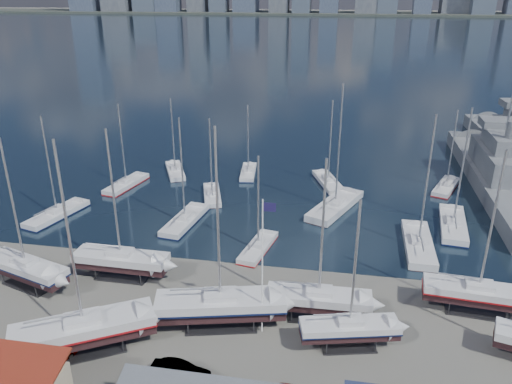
% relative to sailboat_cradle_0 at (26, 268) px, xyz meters
% --- Properties ---
extents(ground, '(1400.00, 1400.00, 0.00)m').
position_rel_sailboat_cradle_0_xyz_m(ground, '(23.50, -1.81, -2.08)').
color(ground, '#605E59').
rests_on(ground, ground).
extents(water, '(1400.00, 600.00, 0.40)m').
position_rel_sailboat_cradle_0_xyz_m(water, '(23.50, 308.19, -2.23)').
color(water, '#172337').
rests_on(water, ground).
extents(far_shore, '(1400.00, 80.00, 2.20)m').
position_rel_sailboat_cradle_0_xyz_m(far_shore, '(23.50, 568.19, -0.98)').
color(far_shore, '#2D332D').
rests_on(far_shore, ground).
extents(sailboat_cradle_0, '(10.35, 5.67, 16.11)m').
position_rel_sailboat_cradle_0_xyz_m(sailboat_cradle_0, '(0.00, 0.00, 0.00)').
color(sailboat_cradle_0, '#2D2D33').
rests_on(sailboat_cradle_0, ground).
extents(sailboat_cradle_1, '(11.94, 8.89, 18.97)m').
position_rel_sailboat_cradle_0_xyz_m(sailboat_cradle_1, '(10.93, -8.42, 0.15)').
color(sailboat_cradle_1, '#2D2D33').
rests_on(sailboat_cradle_1, ground).
extents(sailboat_cradle_2, '(10.21, 3.02, 16.54)m').
position_rel_sailboat_cradle_0_xyz_m(sailboat_cradle_2, '(9.06, 3.27, 0.03)').
color(sailboat_cradle_2, '#2D2D33').
rests_on(sailboat_cradle_2, ground).
extents(sailboat_cradle_3, '(12.36, 6.05, 19.01)m').
position_rel_sailboat_cradle_0_xyz_m(sailboat_cradle_3, '(21.52, -2.97, 0.15)').
color(sailboat_cradle_3, '#2D2D33').
rests_on(sailboat_cradle_3, ground).
extents(sailboat_cradle_4, '(9.83, 2.96, 15.96)m').
position_rel_sailboat_cradle_0_xyz_m(sailboat_cradle_4, '(30.30, -0.29, -0.00)').
color(sailboat_cradle_4, '#2D2D33').
rests_on(sailboat_cradle_4, ground).
extents(sailboat_cradle_5, '(8.89, 4.36, 14.00)m').
position_rel_sailboat_cradle_0_xyz_m(sailboat_cradle_5, '(33.16, -3.99, -0.11)').
color(sailboat_cradle_5, '#2D2D33').
rests_on(sailboat_cradle_5, ground).
extents(sailboat_cradle_6, '(10.36, 3.74, 16.37)m').
position_rel_sailboat_cradle_0_xyz_m(sailboat_cradle_6, '(45.21, 3.31, 0.01)').
color(sailboat_cradle_6, '#2D2D33').
rests_on(sailboat_cradle_6, ground).
extents(sailboat_moored_0, '(5.24, 10.23, 14.73)m').
position_rel_sailboat_cradle_0_xyz_m(sailboat_moored_0, '(-6.09, 15.99, -1.77)').
color(sailboat_moored_0, black).
rests_on(sailboat_moored_0, water).
extents(sailboat_moored_1, '(4.39, 9.51, 13.72)m').
position_rel_sailboat_cradle_0_xyz_m(sailboat_moored_1, '(-1.41, 28.23, -1.77)').
color(sailboat_moored_1, black).
rests_on(sailboat_moored_1, water).
extents(sailboat_moored_2, '(5.93, 9.03, 13.30)m').
position_rel_sailboat_cradle_0_xyz_m(sailboat_moored_2, '(4.22, 35.34, -1.75)').
color(sailboat_moored_2, black).
rests_on(sailboat_moored_2, water).
extents(sailboat_moored_3, '(4.15, 10.34, 15.03)m').
position_rel_sailboat_cradle_0_xyz_m(sailboat_moored_3, '(11.70, 17.11, -1.77)').
color(sailboat_moored_3, black).
rests_on(sailboat_moored_3, water).
extents(sailboat_moored_4, '(4.72, 8.68, 12.63)m').
position_rel_sailboat_cradle_0_xyz_m(sailboat_moored_4, '(13.00, 26.26, -1.75)').
color(sailboat_moored_4, black).
rests_on(sailboat_moored_4, water).
extents(sailboat_moored_5, '(3.23, 8.46, 12.34)m').
position_rel_sailboat_cradle_0_xyz_m(sailboat_moored_5, '(16.45, 36.92, -1.77)').
color(sailboat_moored_5, black).
rests_on(sailboat_moored_5, water).
extents(sailboat_moored_6, '(3.84, 8.57, 12.38)m').
position_rel_sailboat_cradle_0_xyz_m(sailboat_moored_6, '(22.50, 11.61, -1.77)').
color(sailboat_moored_6, black).
rests_on(sailboat_moored_6, water).
extents(sailboat_moored_7, '(7.99, 12.65, 18.55)m').
position_rel_sailboat_cradle_0_xyz_m(sailboat_moored_7, '(31.18, 25.06, -1.75)').
color(sailboat_moored_7, black).
rests_on(sailboat_moored_7, water).
extents(sailboat_moored_8, '(5.71, 9.79, 14.14)m').
position_rel_sailboat_cradle_0_xyz_m(sailboat_moored_8, '(29.79, 34.60, -1.77)').
color(sailboat_moored_8, black).
rests_on(sailboat_moored_8, water).
extents(sailboat_moored_9, '(3.40, 11.40, 17.12)m').
position_rel_sailboat_cradle_0_xyz_m(sailboat_moored_9, '(41.33, 15.49, -1.75)').
color(sailboat_moored_9, black).
rests_on(sailboat_moored_9, water).
extents(sailboat_moored_10, '(4.47, 11.44, 16.65)m').
position_rel_sailboat_cradle_0_xyz_m(sailboat_moored_10, '(46.43, 21.85, -1.77)').
color(sailboat_moored_10, black).
rests_on(sailboat_moored_10, water).
extents(sailboat_moored_11, '(5.58, 9.02, 13.07)m').
position_rel_sailboat_cradle_0_xyz_m(sailboat_moored_11, '(47.92, 35.81, -1.77)').
color(sailboat_moored_11, black).
rests_on(sailboat_moored_11, water).
extents(naval_ship_east, '(7.85, 46.24, 18.16)m').
position_rel_sailboat_cradle_0_xyz_m(naval_ship_east, '(55.83, 38.60, -0.41)').
color(naval_ship_east, slate).
rests_on(naval_ship_east, water).
extents(car_a, '(2.95, 4.19, 1.32)m').
position_rel_sailboat_cradle_0_xyz_m(car_a, '(9.08, -10.36, -1.41)').
color(car_a, gray).
rests_on(car_a, ground).
extents(car_b, '(5.10, 2.12, 1.64)m').
position_rel_sailboat_cradle_0_xyz_m(car_b, '(20.01, -10.63, -1.26)').
color(car_b, gray).
rests_on(car_b, ground).
extents(flagpole, '(1.15, 0.12, 13.13)m').
position_rel_sailboat_cradle_0_xyz_m(flagpole, '(25.51, -3.25, 5.56)').
color(flagpole, white).
rests_on(flagpole, ground).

